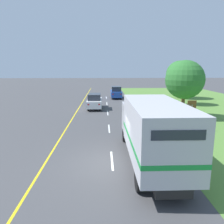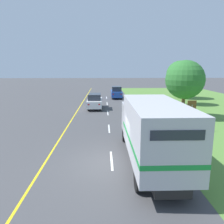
# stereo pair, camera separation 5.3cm
# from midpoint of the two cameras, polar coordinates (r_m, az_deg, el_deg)

# --- Properties ---
(ground_plane) EXTENTS (200.00, 200.00, 0.00)m
(ground_plane) POSITION_cam_midpoint_polar(r_m,az_deg,el_deg) (12.40, -0.09, -13.09)
(ground_plane) COLOR #444447
(grass_shoulder) EXTENTS (20.00, 60.74, 0.01)m
(grass_shoulder) POSITION_cam_midpoint_polar(r_m,az_deg,el_deg) (29.48, 26.47, 0.23)
(grass_shoulder) COLOR #568438
(grass_shoulder) RESTS_ON ground
(edge_line_yellow) EXTENTS (0.12, 60.74, 0.01)m
(edge_line_yellow) POSITION_cam_midpoint_polar(r_m,az_deg,el_deg) (26.10, -9.37, -0.04)
(edge_line_yellow) COLOR yellow
(edge_line_yellow) RESTS_ON ground
(centre_dash_near) EXTENTS (0.12, 2.60, 0.01)m
(centre_dash_near) POSITION_cam_midpoint_polar(r_m,az_deg,el_deg) (12.69, -0.14, -12.48)
(centre_dash_near) COLOR white
(centre_dash_near) RESTS_ON ground
(centre_dash_mid_a) EXTENTS (0.12, 2.60, 0.01)m
(centre_dash_mid_a) POSITION_cam_midpoint_polar(r_m,az_deg,el_deg) (18.91, -0.85, -4.32)
(centre_dash_mid_a) COLOR white
(centre_dash_mid_a) RESTS_ON ground
(centre_dash_mid_b) EXTENTS (0.12, 2.60, 0.01)m
(centre_dash_mid_b) POSITION_cam_midpoint_polar(r_m,az_deg,el_deg) (25.32, -1.20, -0.24)
(centre_dash_mid_b) COLOR white
(centre_dash_mid_b) RESTS_ON ground
(centre_dash_far) EXTENTS (0.12, 2.60, 0.01)m
(centre_dash_far) POSITION_cam_midpoint_polar(r_m,az_deg,el_deg) (31.81, -1.40, 2.19)
(centre_dash_far) COLOR white
(centre_dash_far) RESTS_ON ground
(centre_dash_farthest) EXTENTS (0.12, 2.60, 0.01)m
(centre_dash_farthest) POSITION_cam_midpoint_polar(r_m,az_deg,el_deg) (38.34, -1.54, 3.79)
(centre_dash_farthest) COLOR white
(centre_dash_farthest) RESTS_ON ground
(horse_trailer_truck) EXTENTS (2.53, 8.62, 3.52)m
(horse_trailer_truck) POSITION_cam_midpoint_polar(r_m,az_deg,el_deg) (11.71, 10.24, -4.47)
(horse_trailer_truck) COLOR black
(horse_trailer_truck) RESTS_ON ground
(lead_car_white) EXTENTS (1.80, 4.56, 1.93)m
(lead_car_white) POSITION_cam_midpoint_polar(r_m,az_deg,el_deg) (27.88, -4.64, 2.85)
(lead_car_white) COLOR black
(lead_car_white) RESTS_ON ground
(lead_car_blue_ahead) EXTENTS (1.80, 4.53, 2.04)m
(lead_car_blue_ahead) POSITION_cam_midpoint_polar(r_m,az_deg,el_deg) (37.48, 1.03, 5.18)
(lead_car_blue_ahead) COLOR black
(lead_car_blue_ahead) RESTS_ON ground
(highway_sign) EXTENTS (2.23, 0.09, 2.55)m
(highway_sign) POSITION_cam_midpoint_polar(r_m,az_deg,el_deg) (18.71, 17.91, -0.13)
(highway_sign) COLOR #9E9EA3
(highway_sign) RESTS_ON ground
(roadside_tree_near) EXTENTS (3.99, 3.99, 5.94)m
(roadside_tree_near) POSITION_cam_midpoint_polar(r_m,az_deg,el_deg) (23.89, 18.43, 7.99)
(roadside_tree_near) COLOR brown
(roadside_tree_near) RESTS_ON ground
(roadside_tree_mid) EXTENTS (3.57, 3.57, 5.54)m
(roadside_tree_mid) POSITION_cam_midpoint_polar(r_m,az_deg,el_deg) (32.45, 18.17, 8.46)
(roadside_tree_mid) COLOR brown
(roadside_tree_mid) RESTS_ON ground
(roadside_tree_far) EXTENTS (4.56, 4.56, 6.34)m
(roadside_tree_far) POSITION_cam_midpoint_polar(r_m,az_deg,el_deg) (38.95, 17.24, 9.38)
(roadside_tree_far) COLOR #4C3823
(roadside_tree_far) RESTS_ON ground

